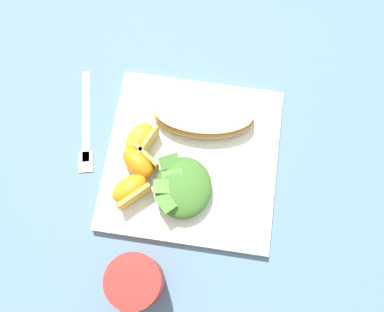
# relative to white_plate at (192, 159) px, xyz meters

# --- Properties ---
(ground) EXTENTS (3.00, 3.00, 0.00)m
(ground) POSITION_rel_white_plate_xyz_m (0.00, 0.00, -0.01)
(ground) COLOR slate
(white_plate) EXTENTS (0.28, 0.28, 0.02)m
(white_plate) POSITION_rel_white_plate_xyz_m (0.00, 0.00, 0.00)
(white_plate) COLOR white
(white_plate) RESTS_ON ground
(cheesy_pizza_bread) EXTENTS (0.09, 0.18, 0.04)m
(cheesy_pizza_bread) POSITION_rel_white_plate_xyz_m (-0.07, 0.01, 0.03)
(cheesy_pizza_bread) COLOR tan
(cheesy_pizza_bread) RESTS_ON white_plate
(green_salad_pile) EXTENTS (0.10, 0.09, 0.04)m
(green_salad_pile) POSITION_rel_white_plate_xyz_m (0.06, -0.01, 0.03)
(green_salad_pile) COLOR #3D7028
(green_salad_pile) RESTS_ON white_plate
(orange_wedge_front) EXTENTS (0.07, 0.06, 0.04)m
(orange_wedge_front) POSITION_rel_white_plate_xyz_m (-0.01, -0.09, 0.03)
(orange_wedge_front) COLOR orange
(orange_wedge_front) RESTS_ON white_plate
(orange_wedge_middle) EXTENTS (0.06, 0.07, 0.04)m
(orange_wedge_middle) POSITION_rel_white_plate_xyz_m (0.02, -0.08, 0.03)
(orange_wedge_middle) COLOR orange
(orange_wedge_middle) RESTS_ON white_plate
(orange_wedge_rear) EXTENTS (0.07, 0.07, 0.04)m
(orange_wedge_rear) POSITION_rel_white_plate_xyz_m (0.07, -0.09, 0.03)
(orange_wedge_rear) COLOR orange
(orange_wedge_rear) RESTS_ON white_plate
(metal_fork) EXTENTS (0.19, 0.06, 0.01)m
(metal_fork) POSITION_rel_white_plate_xyz_m (-0.03, -0.19, -0.01)
(metal_fork) COLOR silver
(metal_fork) RESTS_ON ground
(drinking_red_cup) EXTENTS (0.08, 0.08, 0.09)m
(drinking_red_cup) POSITION_rel_white_plate_xyz_m (0.21, -0.05, 0.04)
(drinking_red_cup) COLOR red
(drinking_red_cup) RESTS_ON ground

